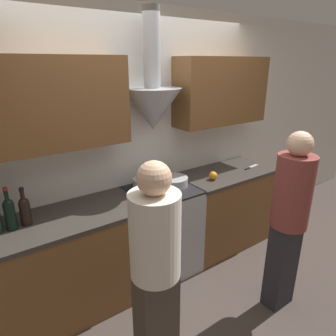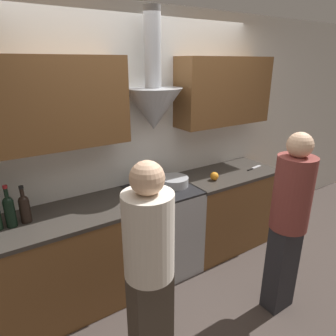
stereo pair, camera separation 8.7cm
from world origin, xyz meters
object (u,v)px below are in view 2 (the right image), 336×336
at_px(wine_bottle_5, 9,210).
at_px(stock_pot, 147,184).
at_px(person_foreground_left, 149,273).
at_px(stove_range, 163,229).
at_px(wine_bottle_6, 25,207).
at_px(mixing_bowl, 174,182).
at_px(person_foreground_right, 289,218).
at_px(orange_fruit, 214,176).

height_order(wine_bottle_5, stock_pot, wine_bottle_5).
bearing_deg(person_foreground_left, stove_range, 54.20).
distance_m(stove_range, wine_bottle_6, 1.36).
height_order(wine_bottle_6, mixing_bowl, wine_bottle_6).
bearing_deg(person_foreground_left, wine_bottle_6, 116.69).
distance_m(stove_range, person_foreground_right, 1.25).
xyz_separation_m(wine_bottle_6, mixing_bowl, (1.37, -0.03, -0.08)).
bearing_deg(wine_bottle_5, mixing_bowl, -0.80).
bearing_deg(mixing_bowl, person_foreground_left, -130.69).
bearing_deg(wine_bottle_6, wine_bottle_5, -172.23).
height_order(stock_pot, person_foreground_right, person_foreground_right).
bearing_deg(stove_range, mixing_bowl, 3.91).
distance_m(stove_range, mixing_bowl, 0.52).
xyz_separation_m(stock_pot, mixing_bowl, (0.29, -0.04, -0.02)).
bearing_deg(person_foreground_right, orange_fruit, 90.04).
bearing_deg(person_foreground_right, wine_bottle_6, 149.63).
bearing_deg(stock_pot, person_foreground_left, -118.68).
height_order(wine_bottle_5, orange_fruit, wine_bottle_5).
relative_size(stove_range, orange_fruit, 10.39).
bearing_deg(person_foreground_right, wine_bottle_5, 151.34).
relative_size(stock_pot, person_foreground_left, 0.16).
distance_m(stove_range, stock_pot, 0.54).
distance_m(stove_range, orange_fruit, 0.78).
bearing_deg(person_foreground_right, stock_pot, 124.45).
bearing_deg(wine_bottle_6, person_foreground_left, -63.31).
xyz_separation_m(wine_bottle_6, person_foreground_left, (0.52, -1.03, -0.15)).
relative_size(stove_range, mixing_bowl, 3.16).
distance_m(wine_bottle_5, wine_bottle_6, 0.11).
bearing_deg(orange_fruit, mixing_bowl, 166.03).
relative_size(wine_bottle_6, stock_pot, 1.15).
height_order(stock_pot, person_foreground_left, person_foreground_left).
distance_m(stock_pot, person_foreground_left, 1.18).
relative_size(wine_bottle_5, person_foreground_left, 0.21).
relative_size(orange_fruit, person_foreground_left, 0.05).
xyz_separation_m(stove_range, person_foreground_left, (-0.71, -0.98, 0.43)).
bearing_deg(orange_fruit, stock_pot, 168.54).
xyz_separation_m(stove_range, wine_bottle_6, (-1.22, 0.04, 0.58)).
relative_size(orange_fruit, person_foreground_right, 0.05).
bearing_deg(stove_range, person_foreground_left, -125.80).
distance_m(mixing_bowl, person_foreground_right, 1.12).
relative_size(wine_bottle_5, wine_bottle_6, 1.11).
height_order(wine_bottle_6, stock_pot, wine_bottle_6).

